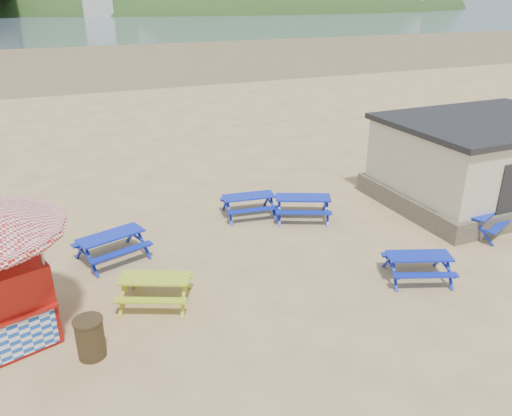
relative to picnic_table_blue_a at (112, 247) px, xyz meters
name	(u,v)px	position (x,y,z in m)	size (l,w,h in m)	color
ground	(234,265)	(3.16, -1.83, -0.40)	(400.00, 400.00, 0.00)	tan
wet_sand	(70,58)	(3.16, 53.17, -0.40)	(400.00, 400.00, 0.00)	olive
sea	(39,18)	(3.16, 168.17, -0.39)	(400.00, 400.00, 0.00)	#465764
picnic_table_blue_a	(112,247)	(0.00, 0.00, 0.00)	(2.27, 2.03, 0.80)	#1020A3
picnic_table_blue_b	(303,207)	(6.63, 0.34, 0.00)	(2.38, 2.20, 0.80)	#1020A3
picnic_table_blue_c	(249,205)	(4.97, 1.31, -0.02)	(2.01, 1.70, 0.76)	#1020A3
picnic_table_blue_e	(418,267)	(7.60, -4.54, -0.04)	(2.13, 1.94, 0.73)	#1020A3
picnic_table_blue_f	(482,220)	(11.57, -3.01, -0.01)	(2.32, 2.12, 0.79)	#1020A3
picnic_table_yellow	(156,290)	(0.65, -2.80, -0.03)	(2.21, 2.04, 0.74)	gold
litter_bin	(90,338)	(-1.12, -4.28, 0.08)	(0.65, 0.65, 0.95)	#3D2B17
amenity_block	(484,160)	(13.66, -0.83, 1.17)	(7.40, 5.40, 3.15)	#665B4C
headland_town	(235,31)	(93.16, 227.85, -10.31)	(264.00, 144.00, 108.00)	#2D4C1E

